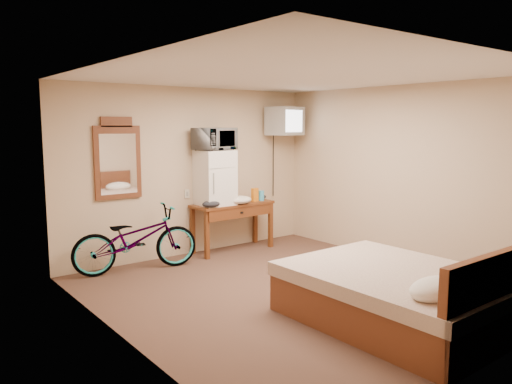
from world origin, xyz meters
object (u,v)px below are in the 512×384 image
blue_cup (261,196)px  microwave (215,139)px  desk (234,211)px  wall_mirror (118,159)px  mini_fridge (215,178)px  crt_television (285,121)px  bicycle (136,239)px  bed (403,295)px

blue_cup → microwave: bearing=173.2°
desk → wall_mirror: bearing=171.1°
mini_fridge → crt_television: crt_television is taller
mini_fridge → blue_cup: bearing=-6.8°
blue_cup → mini_fridge: bearing=173.2°
blue_cup → bicycle: 2.21m
microwave → blue_cup: 1.23m
mini_fridge → crt_television: (1.36, -0.03, 0.85)m
desk → crt_television: (1.05, 0.02, 1.38)m
blue_cup → crt_television: 1.30m
mini_fridge → bed: 3.53m
crt_television → bicycle: (-2.72, -0.11, -1.57)m
desk → mini_fridge: (-0.31, 0.05, 0.54)m
blue_cup → crt_television: size_ratio=0.25×
wall_mirror → bed: wall_mirror is taller
mini_fridge → bicycle: 1.55m
desk → microwave: 1.16m
desk → microwave: (-0.31, 0.05, 1.11)m
desk → mini_fridge: 0.62m
bed → microwave: bearing=88.9°
mini_fridge → microwave: 0.58m
mini_fridge → bed: (-0.07, -3.42, -0.87)m
microwave → wall_mirror: 1.46m
crt_television → wall_mirror: bearing=174.8°
bicycle → mini_fridge: bearing=-73.4°
desk → blue_cup: (0.51, -0.05, 0.20)m
blue_cup → bed: size_ratio=0.08×
blue_cup → wall_mirror: wall_mirror is taller
bicycle → bed: bed is taller
microwave → blue_cup: size_ratio=3.79×
desk → bed: (-0.37, -3.37, -0.33)m
microwave → bed: microwave is taller
microwave → mini_fridge: bearing=-138.9°
mini_fridge → blue_cup: size_ratio=5.21×
mini_fridge → microwave: microwave is taller
mini_fridge → crt_television: size_ratio=1.28×
bed → crt_television: bearing=67.3°
crt_television → blue_cup: bearing=-173.1°
wall_mirror → mini_fridge: bearing=-8.8°
desk → microwave: size_ratio=2.19×
desk → microwave: bearing=170.5°
desk → bed: 3.41m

